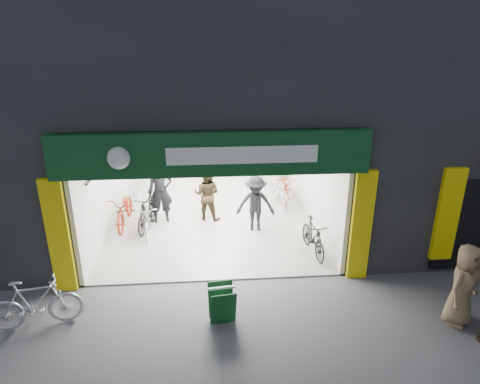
{
  "coord_description": "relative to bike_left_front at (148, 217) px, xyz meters",
  "views": [
    {
      "loc": [
        -0.09,
        -8.32,
        5.46
      ],
      "look_at": [
        0.69,
        1.5,
        1.58
      ],
      "focal_mm": 32.0,
      "sensor_mm": 36.0,
      "label": 1
    }
  ],
  "objects": [
    {
      "name": "parked_bike",
      "position": [
        -1.64,
        -3.92,
        0.08
      ],
      "size": [
        1.79,
        0.8,
        1.04
      ],
      "primitive_type": "imported",
      "rotation": [
        0.0,
        0.0,
        1.76
      ],
      "color": "silver",
      "rests_on": "ground"
    },
    {
      "name": "bike_left_midfront",
      "position": [
        -0.02,
        0.26,
        0.09
      ],
      "size": [
        0.81,
        1.81,
        1.05
      ],
      "primitive_type": "imported",
      "rotation": [
        0.0,
        0.0,
        -0.19
      ],
      "color": "black",
      "rests_on": "ground"
    },
    {
      "name": "bike_right_mid",
      "position": [
        4.23,
        1.92,
        0.03
      ],
      "size": [
        0.85,
        1.84,
        0.93
      ],
      "primitive_type": "imported",
      "rotation": [
        0.0,
        0.0,
        -0.13
      ],
      "color": "#952A0D",
      "rests_on": "ground"
    },
    {
      "name": "bike_left_midback",
      "position": [
        -0.7,
        0.49,
        0.05
      ],
      "size": [
        0.7,
        1.89,
        0.98
      ],
      "primitive_type": "imported",
      "rotation": [
        0.0,
        0.0,
        -0.03
      ],
      "color": "maroon",
      "rests_on": "ground"
    },
    {
      "name": "bike_right_back",
      "position": [
        3.93,
        1.52,
        0.08
      ],
      "size": [
        0.8,
        1.8,
        1.05
      ],
      "primitive_type": "imported",
      "rotation": [
        0.0,
        0.0,
        0.18
      ],
      "color": "silver",
      "rests_on": "ground"
    },
    {
      "name": "customer_c",
      "position": [
        2.99,
        -0.2,
        0.38
      ],
      "size": [
        1.12,
        0.72,
        1.64
      ],
      "primitive_type": "imported",
      "rotation": [
        0.0,
        0.0,
        -0.11
      ],
      "color": "black",
      "rests_on": "ground"
    },
    {
      "name": "pedestrian_near",
      "position": [
        6.48,
        -4.43,
        0.4
      ],
      "size": [
        0.98,
        0.9,
        1.68
      ],
      "primitive_type": "imported",
      "rotation": [
        0.0,
        0.0,
        0.59
      ],
      "color": "#8C7051",
      "rests_on": "ground"
    },
    {
      "name": "ground",
      "position": [
        1.8,
        -2.65,
        -0.44
      ],
      "size": [
        60.0,
        60.0,
        0.0
      ],
      "primitive_type": "plane",
      "color": "#56565B",
      "rests_on": "ground"
    },
    {
      "name": "bike_right_front",
      "position": [
        4.3,
        -1.57,
        0.02
      ],
      "size": [
        0.61,
        1.58,
        0.93
      ],
      "primitive_type": "imported",
      "rotation": [
        0.0,
        0.0,
        0.11
      ],
      "color": "black",
      "rests_on": "ground"
    },
    {
      "name": "bike_left_front",
      "position": [
        0.0,
        0.0,
        0.0
      ],
      "size": [
        0.75,
        1.73,
        0.88
      ],
      "primitive_type": "imported",
      "rotation": [
        0.0,
        0.0,
        0.1
      ],
      "color": "silver",
      "rests_on": "ground"
    },
    {
      "name": "customer_a",
      "position": [
        0.33,
        0.59,
        0.52
      ],
      "size": [
        0.79,
        0.61,
        1.93
      ],
      "primitive_type": "imported",
      "rotation": [
        0.0,
        0.0,
        0.23
      ],
      "color": "black",
      "rests_on": "ground"
    },
    {
      "name": "sandwich_board",
      "position": [
        1.91,
        -4.06,
        -0.02
      ],
      "size": [
        0.55,
        0.57,
        0.77
      ],
      "rotation": [
        0.0,
        0.0,
        0.13
      ],
      "color": "#10411E",
      "rests_on": "ground"
    },
    {
      "name": "customer_b",
      "position": [
        1.66,
        0.68,
        0.37
      ],
      "size": [
        0.93,
        0.81,
        1.63
      ],
      "primitive_type": "imported",
      "rotation": [
        0.0,
        0.0,
        2.87
      ],
      "color": "#352918",
      "rests_on": "ground"
    },
    {
      "name": "building",
      "position": [
        2.71,
        2.34,
        3.87
      ],
      "size": [
        17.0,
        10.27,
        8.0
      ],
      "color": "#232326",
      "rests_on": "ground"
    },
    {
      "name": "bike_left_back",
      "position": [
        -0.7,
        2.07,
        0.03
      ],
      "size": [
        0.6,
        1.61,
        0.94
      ],
      "primitive_type": "imported",
      "rotation": [
        0.0,
        0.0,
        -0.1
      ],
      "color": "silver",
      "rests_on": "ground"
    },
    {
      "name": "customer_d",
      "position": [
        1.71,
        2.55,
        0.45
      ],
      "size": [
        1.07,
        0.48,
        1.79
      ],
      "primitive_type": "imported",
      "rotation": [
        0.0,
        0.0,
        3.1
      ],
      "color": "#9B785A",
      "rests_on": "ground"
    }
  ]
}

